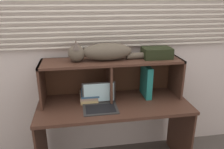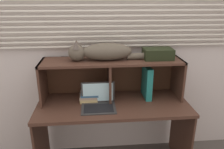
{
  "view_description": "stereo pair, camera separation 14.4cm",
  "coord_description": "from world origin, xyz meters",
  "px_view_note": "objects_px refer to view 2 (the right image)",
  "views": [
    {
      "loc": [
        -0.32,
        -1.62,
        1.68
      ],
      "look_at": [
        0.0,
        0.34,
        0.97
      ],
      "focal_mm": 35.42,
      "sensor_mm": 36.0,
      "label": 1
    },
    {
      "loc": [
        -0.18,
        -1.63,
        1.68
      ],
      "look_at": [
        0.0,
        0.34,
        0.97
      ],
      "focal_mm": 35.42,
      "sensor_mm": 36.0,
      "label": 2
    }
  ],
  "objects_px": {
    "cat": "(102,52)",
    "laptop": "(98,102)",
    "book_stack": "(89,95)",
    "storage_box": "(158,54)",
    "binder_upright": "(147,82)"
  },
  "relations": [
    {
      "from": "cat",
      "to": "storage_box",
      "type": "xyz_separation_m",
      "value": [
        0.52,
        0.0,
        -0.03
      ]
    },
    {
      "from": "book_stack",
      "to": "storage_box",
      "type": "relative_size",
      "value": 0.85
    },
    {
      "from": "binder_upright",
      "to": "book_stack",
      "type": "distance_m",
      "value": 0.58
    },
    {
      "from": "cat",
      "to": "binder_upright",
      "type": "distance_m",
      "value": 0.53
    },
    {
      "from": "cat",
      "to": "binder_upright",
      "type": "bearing_deg",
      "value": 0.0
    },
    {
      "from": "laptop",
      "to": "binder_upright",
      "type": "relative_size",
      "value": 0.97
    },
    {
      "from": "binder_upright",
      "to": "cat",
      "type": "bearing_deg",
      "value": -180.0
    },
    {
      "from": "binder_upright",
      "to": "book_stack",
      "type": "bearing_deg",
      "value": 179.61
    },
    {
      "from": "cat",
      "to": "laptop",
      "type": "height_order",
      "value": "cat"
    },
    {
      "from": "cat",
      "to": "laptop",
      "type": "bearing_deg",
      "value": -106.01
    },
    {
      "from": "book_stack",
      "to": "storage_box",
      "type": "height_order",
      "value": "storage_box"
    },
    {
      "from": "book_stack",
      "to": "binder_upright",
      "type": "bearing_deg",
      "value": -0.39
    },
    {
      "from": "storage_box",
      "to": "book_stack",
      "type": "bearing_deg",
      "value": 179.66
    },
    {
      "from": "binder_upright",
      "to": "storage_box",
      "type": "bearing_deg",
      "value": 0.0
    },
    {
      "from": "laptop",
      "to": "storage_box",
      "type": "bearing_deg",
      "value": 16.84
    }
  ]
}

